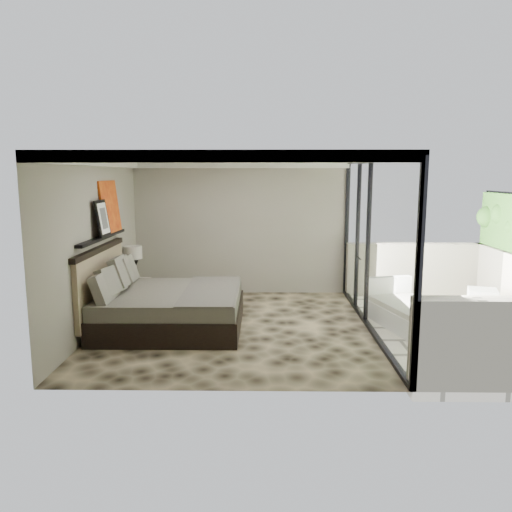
{
  "coord_description": "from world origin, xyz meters",
  "views": [
    {
      "loc": [
        0.48,
        -8.05,
        2.53
      ],
      "look_at": [
        0.36,
        0.4,
        1.14
      ],
      "focal_mm": 35.0,
      "sensor_mm": 36.0,
      "label": 1
    }
  ],
  "objects_px": {
    "ottoman": "(482,302)",
    "lounger": "(410,314)",
    "bed": "(165,306)",
    "nightstand": "(136,293)",
    "table_lamp": "(133,258)"
  },
  "relations": [
    {
      "from": "bed",
      "to": "ottoman",
      "type": "distance_m",
      "value": 5.66
    },
    {
      "from": "nightstand",
      "to": "lounger",
      "type": "xyz_separation_m",
      "value": [
        4.93,
        -1.27,
        -0.03
      ]
    },
    {
      "from": "lounger",
      "to": "nightstand",
      "type": "bearing_deg",
      "value": 150.59
    },
    {
      "from": "nightstand",
      "to": "lounger",
      "type": "relative_size",
      "value": 0.25
    },
    {
      "from": "bed",
      "to": "table_lamp",
      "type": "height_order",
      "value": "bed"
    },
    {
      "from": "bed",
      "to": "nightstand",
      "type": "relative_size",
      "value": 4.76
    },
    {
      "from": "bed",
      "to": "ottoman",
      "type": "bearing_deg",
      "value": 8.23
    },
    {
      "from": "nightstand",
      "to": "table_lamp",
      "type": "bearing_deg",
      "value": 120.39
    },
    {
      "from": "table_lamp",
      "to": "ottoman",
      "type": "bearing_deg",
      "value": -5.45
    },
    {
      "from": "ottoman",
      "to": "lounger",
      "type": "distance_m",
      "value": 1.65
    },
    {
      "from": "table_lamp",
      "to": "bed",
      "type": "bearing_deg",
      "value": -58.25
    },
    {
      "from": "ottoman",
      "to": "table_lamp",
      "type": "bearing_deg",
      "value": 174.55
    },
    {
      "from": "nightstand",
      "to": "ottoman",
      "type": "xyz_separation_m",
      "value": [
        6.43,
        -0.57,
        -0.0
      ]
    },
    {
      "from": "bed",
      "to": "lounger",
      "type": "bearing_deg",
      "value": 1.64
    },
    {
      "from": "bed",
      "to": "nightstand",
      "type": "height_order",
      "value": "bed"
    }
  ]
}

